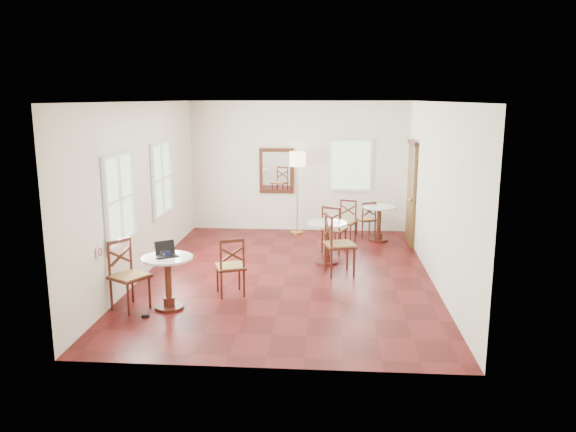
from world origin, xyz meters
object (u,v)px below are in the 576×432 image
object	(u,v)px
mouse	(159,258)
power_adapter	(146,316)
chair_mid_a	(334,229)
chair_back_b	(346,221)
navy_mug	(168,254)
floor_lamp	(297,165)
cafe_table_near	(168,277)
chair_back_a	(366,219)
laptop	(166,252)
chair_near_b	(128,275)
chair_near_a	(231,266)
cafe_table_mid	(327,238)
chair_mid_b	(338,244)
water_glass	(163,255)
cafe_table_back	(379,220)

from	to	relation	value
mouse	power_adapter	distance (m)	0.84
chair_mid_a	chair_back_b	xyz separation A→B (m)	(0.27, 0.85, -0.03)
chair_back_b	navy_mug	xyz separation A→B (m)	(-2.71, -4.12, 0.38)
floor_lamp	mouse	size ratio (longest dim) A/B	18.92
cafe_table_near	mouse	bearing A→B (deg)	-118.40
chair_back_a	laptop	size ratio (longest dim) A/B	2.16
chair_near_b	mouse	bearing A→B (deg)	-69.08
chair_near_a	chair_near_b	xyz separation A→B (m)	(-1.40, -0.68, 0.04)
cafe_table_near	chair_near_a	world-z (taller)	chair_near_a
chair_near_a	mouse	xyz separation A→B (m)	(-0.90, -0.78, 0.34)
chair_near_a	chair_mid_a	xyz separation A→B (m)	(1.63, 2.66, 0.01)
floor_lamp	cafe_table_mid	bearing A→B (deg)	-73.47
chair_mid_b	power_adapter	size ratio (longest dim) A/B	10.89
chair_mid_b	water_glass	xyz separation A→B (m)	(-2.56, -1.94, 0.30)
cafe_table_near	laptop	bearing A→B (deg)	116.23
cafe_table_back	chair_mid_b	distance (m)	2.60
chair_back_b	floor_lamp	distance (m)	1.74
chair_mid_b	water_glass	distance (m)	3.22
cafe_table_back	power_adapter	distance (m)	5.96
floor_lamp	mouse	world-z (taller)	floor_lamp
chair_back_a	mouse	size ratio (longest dim) A/B	8.21
cafe_table_mid	cafe_table_back	distance (m)	2.10
cafe_table_back	mouse	bearing A→B (deg)	-128.36
floor_lamp	power_adapter	size ratio (longest dim) A/B	18.74
cafe_table_near	cafe_table_back	world-z (taller)	cafe_table_near
chair_near_b	cafe_table_near	bearing A→B (deg)	-53.53
cafe_table_back	navy_mug	distance (m)	5.50
chair_back_a	floor_lamp	xyz separation A→B (m)	(-1.57, 0.24, 1.18)
cafe_table_mid	laptop	world-z (taller)	laptop
cafe_table_back	laptop	xyz separation A→B (m)	(-3.47, -4.24, 0.37)
cafe_table_near	chair_back_a	world-z (taller)	chair_back_a
chair_mid_b	mouse	distance (m)	3.29
cafe_table_mid	floor_lamp	xyz separation A→B (m)	(-0.70, 2.36, 1.10)
cafe_table_near	chair_back_b	size ratio (longest dim) A/B	0.87
cafe_table_near	chair_mid_b	xyz separation A→B (m)	(2.52, 1.86, 0.05)
cafe_table_mid	power_adapter	distance (m)	3.89
chair_near_a	cafe_table_back	bearing A→B (deg)	-146.51
cafe_table_near	mouse	world-z (taller)	mouse
cafe_table_near	cafe_table_back	distance (m)	5.50
cafe_table_back	chair_mid_a	distance (m)	1.41
chair_near_b	floor_lamp	size ratio (longest dim) A/B	0.55
cafe_table_back	chair_near_b	size ratio (longest dim) A/B	0.74
chair_back_a	chair_back_b	distance (m)	0.69
chair_near_b	laptop	xyz separation A→B (m)	(0.55, 0.11, 0.33)
chair_near_b	navy_mug	xyz separation A→B (m)	(0.59, 0.06, 0.32)
mouse	power_adapter	xyz separation A→B (m)	(-0.16, -0.23, -0.79)
water_glass	chair_mid_a	bearing A→B (deg)	53.49
cafe_table_near	power_adapter	distance (m)	0.65
cafe_table_back	water_glass	bearing A→B (deg)	-128.52
chair_mid_a	laptop	bearing A→B (deg)	74.84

